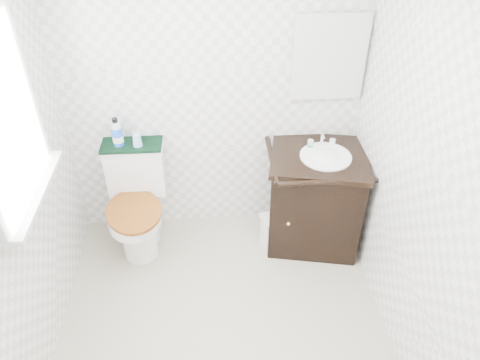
{
  "coord_description": "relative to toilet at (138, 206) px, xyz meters",
  "views": [
    {
      "loc": [
        -0.02,
        -1.89,
        2.71
      ],
      "look_at": [
        0.16,
        0.75,
        0.74
      ],
      "focal_mm": 35.0,
      "sensor_mm": 36.0,
      "label": 1
    }
  ],
  "objects": [
    {
      "name": "cup",
      "position": [
        0.05,
        0.1,
        0.54
      ],
      "size": [
        0.07,
        0.07,
        0.09
      ],
      "primitive_type": "cone",
      "color": "#86B5DB",
      "rests_on": "towel"
    },
    {
      "name": "trash_bin",
      "position": [
        1.07,
        -0.15,
        -0.21
      ],
      "size": [
        0.26,
        0.23,
        0.32
      ],
      "color": "silver",
      "rests_on": "floor"
    },
    {
      "name": "toilet",
      "position": [
        0.0,
        0.0,
        0.0
      ],
      "size": [
        0.48,
        0.67,
        0.84
      ],
      "color": "white",
      "rests_on": "floor"
    },
    {
      "name": "mouthwash_bottle",
      "position": [
        -0.09,
        0.12,
        0.59
      ],
      "size": [
        0.08,
        0.08,
        0.22
      ],
      "color": "blue",
      "rests_on": "towel"
    },
    {
      "name": "wall_right",
      "position": [
        1.72,
        -0.97,
        0.83
      ],
      "size": [
        0.0,
        2.4,
        2.4
      ],
      "primitive_type": "plane",
      "rotation": [
        1.57,
        0.0,
        -1.57
      ],
      "color": "white",
      "rests_on": "ground"
    },
    {
      "name": "vanity",
      "position": [
        1.39,
        -0.06,
        0.07
      ],
      "size": [
        0.82,
        0.74,
        0.92
      ],
      "color": "black",
      "rests_on": "floor"
    },
    {
      "name": "wall_left",
      "position": [
        -0.48,
        -0.97,
        0.83
      ],
      "size": [
        0.0,
        2.4,
        2.4
      ],
      "primitive_type": "plane",
      "rotation": [
        1.57,
        0.0,
        1.57
      ],
      "color": "white",
      "rests_on": "ground"
    },
    {
      "name": "window",
      "position": [
        -0.45,
        -0.72,
        1.18
      ],
      "size": [
        0.02,
        0.7,
        0.9
      ],
      "primitive_type": "cube",
      "color": "white",
      "rests_on": "wall_left"
    },
    {
      "name": "mirror",
      "position": [
        1.43,
        0.21,
        1.08
      ],
      "size": [
        0.5,
        0.02,
        0.6
      ],
      "primitive_type": "cube",
      "color": "silver",
      "rests_on": "wall_back"
    },
    {
      "name": "towel",
      "position": [
        0.0,
        0.12,
        0.48
      ],
      "size": [
        0.45,
        0.22,
        0.02
      ],
      "primitive_type": "cube",
      "color": "black",
      "rests_on": "toilet"
    },
    {
      "name": "floor",
      "position": [
        0.62,
        -0.97,
        -0.37
      ],
      "size": [
        2.4,
        2.4,
        0.0
      ],
      "primitive_type": "plane",
      "color": "#ACA28A",
      "rests_on": "ground"
    },
    {
      "name": "wall_back",
      "position": [
        0.62,
        0.23,
        0.83
      ],
      "size": [
        2.4,
        0.0,
        2.4
      ],
      "primitive_type": "plane",
      "rotation": [
        1.57,
        0.0,
        0.0
      ],
      "color": "white",
      "rests_on": "ground"
    },
    {
      "name": "soap_bar",
      "position": [
        1.32,
        0.04,
        0.46
      ],
      "size": [
        0.06,
        0.04,
        0.02
      ],
      "primitive_type": "ellipsoid",
      "color": "#177065",
      "rests_on": "vanity"
    }
  ]
}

